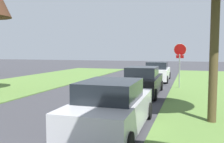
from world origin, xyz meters
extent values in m
cylinder|color=#9EA0A5|center=(4.10, 14.51, 1.14)|extent=(0.07, 0.60, 2.20)
cylinder|color=white|center=(4.10, 14.84, 2.55)|extent=(0.82, 0.26, 0.79)
cylinder|color=red|center=(4.10, 14.85, 2.55)|extent=(0.77, 0.26, 0.75)
cube|color=red|center=(4.10, 14.74, 2.09)|extent=(0.48, 0.11, 0.20)
cylinder|color=#4B3E24|center=(5.45, 7.18, 2.37)|extent=(0.28, 0.28, 4.65)
cube|color=#BCBCC1|center=(2.48, 5.38, 0.59)|extent=(1.90, 4.43, 0.85)
cube|color=black|center=(2.49, 5.16, 1.29)|extent=(1.64, 2.05, 0.56)
cylinder|color=black|center=(1.58, 7.02, 0.30)|extent=(0.21, 0.60, 0.60)
cylinder|color=black|center=(3.32, 7.05, 0.30)|extent=(0.21, 0.60, 0.60)
cylinder|color=black|center=(1.64, 3.72, 0.30)|extent=(0.21, 0.60, 0.60)
cube|color=black|center=(2.20, 11.96, 0.59)|extent=(1.90, 4.43, 0.85)
cube|color=black|center=(2.20, 11.74, 1.29)|extent=(1.64, 2.05, 0.56)
cylinder|color=black|center=(1.30, 13.60, 0.30)|extent=(0.21, 0.60, 0.60)
cylinder|color=black|center=(3.04, 13.63, 0.30)|extent=(0.21, 0.60, 0.60)
cylinder|color=black|center=(1.36, 10.30, 0.30)|extent=(0.21, 0.60, 0.60)
cylinder|color=black|center=(3.10, 10.33, 0.30)|extent=(0.21, 0.60, 0.60)
cube|color=white|center=(2.18, 18.68, 0.59)|extent=(1.90, 4.43, 0.85)
cube|color=black|center=(2.18, 18.46, 1.29)|extent=(1.64, 2.05, 0.56)
cylinder|color=black|center=(1.28, 20.32, 0.30)|extent=(0.21, 0.60, 0.60)
cylinder|color=black|center=(3.02, 20.35, 0.30)|extent=(0.21, 0.60, 0.60)
cylinder|color=black|center=(1.34, 17.02, 0.30)|extent=(0.21, 0.60, 0.60)
cylinder|color=black|center=(3.08, 17.05, 0.30)|extent=(0.21, 0.60, 0.60)
camera|label=1|loc=(4.67, -1.45, 2.42)|focal=38.55mm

